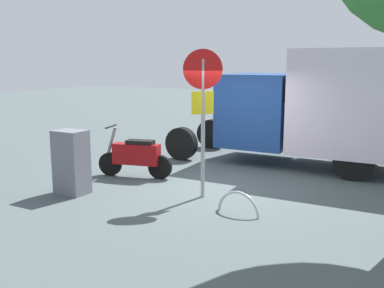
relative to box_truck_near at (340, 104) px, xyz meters
name	(u,v)px	position (x,y,z in m)	size (l,w,h in m)	color
ground_plane	(219,185)	(1.93, 2.82, -1.63)	(60.00, 60.00, 0.00)	#485354
box_truck_near	(340,104)	(0.00, 0.00, 0.00)	(7.40, 2.30, 2.97)	black
motorcycle	(136,156)	(3.92, 3.17, -1.11)	(1.78, 0.71, 1.20)	black
stop_sign	(203,100)	(1.86, 3.76, 0.31)	(0.71, 0.33, 2.91)	#9E9EA3
utility_cabinet	(71,162)	(4.31, 4.84, -0.97)	(0.63, 0.48, 1.31)	slate
bike_rack_hoop	(238,214)	(0.83, 4.34, -1.63)	(0.85, 0.85, 0.05)	#B7B7BC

